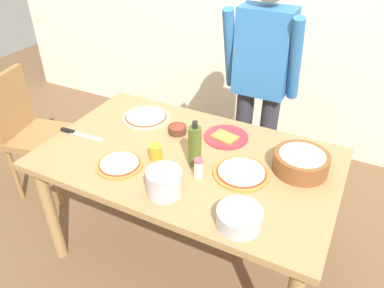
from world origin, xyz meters
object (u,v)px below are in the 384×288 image
Objects in this scene: person_cook at (261,80)px; steel_pot at (164,182)px; olive_oil_bottle at (195,146)px; chef_knife at (76,133)px; plate_with_slice at (226,137)px; small_sauce_bowl at (177,129)px; chair_wooden_left at (30,128)px; pizza_cooked_on_tray at (120,164)px; pizza_second_cooked at (241,173)px; cup_orange at (156,152)px; dining_table at (188,169)px; mixing_bowl_steel at (239,218)px; pizza_raw_on_board at (146,117)px; popcorn_bowl at (301,161)px; salt_shaker at (198,168)px.

person_cook is 1.08m from steel_pot.
chef_knife is (-0.76, -0.06, -0.11)m from olive_oil_bottle.
chef_knife is at bearing -155.91° from plate_with_slice.
person_cook is 14.73× the size of small_sauce_bowl.
chair_wooden_left is 1.10m from pizza_cooked_on_tray.
person_cook reaches higher than chair_wooden_left.
pizza_second_cooked is at bearing -54.00° from plate_with_slice.
pizza_cooked_on_tray is 2.25× the size of small_sauce_bowl.
small_sauce_bowl is at bearing -164.75° from plate_with_slice.
dining_table is at bearing 34.05° from cup_orange.
mixing_bowl_steel is 0.39m from steel_pot.
pizza_cooked_on_tray is 0.33m from steel_pot.
dining_table is 0.30m from plate_with_slice.
olive_oil_bottle is (0.49, -0.29, 0.10)m from pizza_raw_on_board.
pizza_raw_on_board is 1.07× the size of popcorn_bowl.
small_sauce_bowl is 0.63× the size of steel_pot.
person_cook is 0.79m from pizza_raw_on_board.
person_cook reaches higher than pizza_cooked_on_tray.
pizza_cooked_on_tray is at bearing 171.09° from mixing_bowl_steel.
pizza_raw_on_board is at bearing 160.56° from pizza_second_cooked.
small_sauce_bowl is at bearing 28.34° from chef_knife.
chair_wooden_left is at bearing 177.27° from pizza_second_cooked.
plate_with_slice is 1.02× the size of olive_oil_bottle.
plate_with_slice is at bearing -93.79° from person_cook.
pizza_cooked_on_tray is 0.95× the size of plate_with_slice.
small_sauce_bowl is 0.60m from chef_knife.
pizza_raw_on_board is at bearing 52.21° from chef_knife.
pizza_raw_on_board and pizza_cooked_on_tray have the same top height.
mixing_bowl_steel is 1.15× the size of steel_pot.
pizza_cooked_on_tray is 0.64m from pizza_second_cooked.
cup_orange is 0.80× the size of salt_shaker.
salt_shaker is (0.13, -0.13, 0.14)m from dining_table.
plate_with_slice reaches higher than pizza_raw_on_board.
pizza_raw_on_board is 1.01m from popcorn_bowl.
plate_with_slice is at bearing 1.63° from pizza_raw_on_board.
pizza_cooked_on_tray is 0.64m from plate_with_slice.
chef_knife is (-0.27, -0.35, -0.00)m from pizza_raw_on_board.
small_sauce_bowl reaches higher than plate_with_slice.
pizza_second_cooked is at bearing -2.73° from chair_wooden_left.
steel_pot reaches higher than pizza_second_cooked.
olive_oil_bottle is at bearing -44.68° from small_sauce_bowl.
olive_oil_bottle reaches higher than pizza_cooked_on_tray.
pizza_second_cooked is 1.04× the size of popcorn_bowl.
salt_shaker is (0.55, -0.38, 0.04)m from pizza_raw_on_board.
chair_wooden_left is at bearing -177.33° from popcorn_bowl.
salt_shaker is (-0.30, 0.22, 0.01)m from mixing_bowl_steel.
popcorn_bowl is at bearing 14.68° from dining_table.
person_cook is at bearing 84.19° from steel_pot.
mixing_bowl_steel is 1.15m from chef_knife.
plate_with_slice is at bearing 166.35° from popcorn_bowl.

